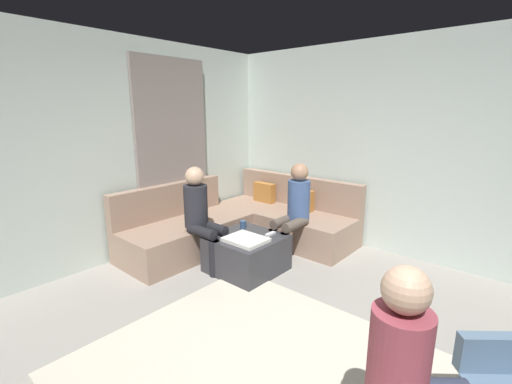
{
  "coord_description": "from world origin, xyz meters",
  "views": [
    {
      "loc": [
        1.11,
        -1.53,
        1.85
      ],
      "look_at": [
        -1.63,
        1.63,
        0.85
      ],
      "focal_mm": 24.45,
      "sensor_mm": 36.0,
      "label": 1
    }
  ],
  "objects": [
    {
      "name": "folded_blanket",
      "position": [
        -1.35,
        1.14,
        0.44
      ],
      "size": [
        0.44,
        0.36,
        0.04
      ],
      "primitive_type": "cube",
      "color": "white",
      "rests_on": "ottoman"
    },
    {
      "name": "wall_back",
      "position": [
        0.0,
        2.94,
        1.35
      ],
      "size": [
        6.0,
        0.12,
        2.7
      ],
      "primitive_type": "cube",
      "color": "silver",
      "rests_on": "ground_plane"
    },
    {
      "name": "ottoman",
      "position": [
        -1.45,
        1.26,
        0.21
      ],
      "size": [
        0.76,
        0.76,
        0.42
      ],
      "primitive_type": "cube",
      "color": "#333338",
      "rests_on": "ground_plane"
    },
    {
      "name": "person_on_couch_side",
      "position": [
        -1.93,
        1.0,
        0.66
      ],
      "size": [
        0.6,
        0.3,
        1.2
      ],
      "rotation": [
        0.0,
        0.0,
        -1.57
      ],
      "color": "black",
      "rests_on": "ground_plane"
    },
    {
      "name": "curtain_panel",
      "position": [
        -2.84,
        1.3,
        1.25
      ],
      "size": [
        0.06,
        1.1,
        2.5
      ],
      "primitive_type": "cube",
      "color": "gray",
      "rests_on": "ground_plane"
    },
    {
      "name": "wall_left",
      "position": [
        -2.94,
        0.0,
        1.35
      ],
      "size": [
        0.12,
        6.0,
        2.7
      ],
      "primitive_type": "cube",
      "color": "silver",
      "rests_on": "ground_plane"
    },
    {
      "name": "person_on_couch_back",
      "position": [
        -1.26,
        1.93,
        0.66
      ],
      "size": [
        0.3,
        0.6,
        1.2
      ],
      "rotation": [
        0.0,
        0.0,
        3.14
      ],
      "color": "brown",
      "rests_on": "ground_plane"
    },
    {
      "name": "area_rug",
      "position": [
        -0.2,
        0.1,
        0.01
      ],
      "size": [
        2.6,
        2.2,
        0.01
      ],
      "primitive_type": "cube",
      "color": "beige",
      "rests_on": "ground_plane"
    },
    {
      "name": "coffee_mug",
      "position": [
        -1.67,
        1.44,
        0.47
      ],
      "size": [
        0.08,
        0.08,
        0.1
      ],
      "primitive_type": "cylinder",
      "color": "#334C72",
      "rests_on": "ottoman"
    },
    {
      "name": "game_remote",
      "position": [
        -1.27,
        1.48,
        0.43
      ],
      "size": [
        0.05,
        0.15,
        0.02
      ],
      "primitive_type": "cube",
      "color": "white",
      "rests_on": "ottoman"
    },
    {
      "name": "person_on_armchair",
      "position": [
        0.77,
        0.03,
        0.64
      ],
      "size": [
        0.57,
        0.52,
        1.18
      ],
      "rotation": [
        0.0,
        0.0,
        5.4
      ],
      "color": "#2D3347",
      "rests_on": "ground_plane"
    },
    {
      "name": "sectional_couch",
      "position": [
        -2.08,
        1.88,
        0.28
      ],
      "size": [
        2.1,
        2.55,
        0.87
      ],
      "color": "#9E7F6B",
      "rests_on": "ground_plane"
    }
  ]
}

